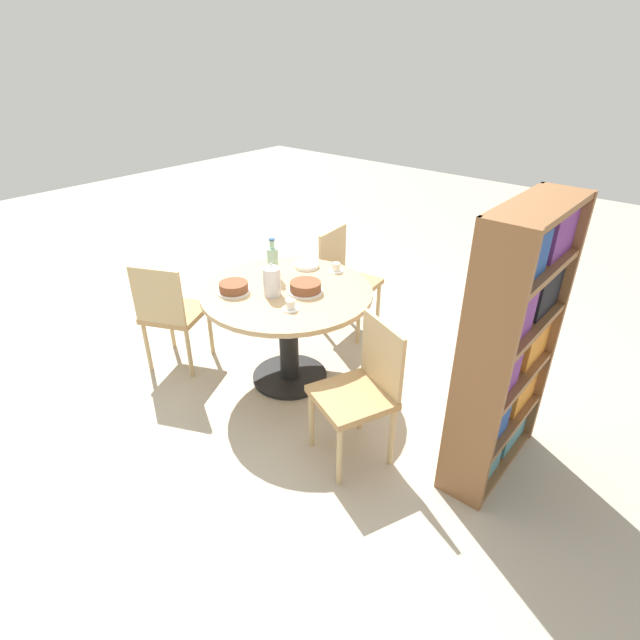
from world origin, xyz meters
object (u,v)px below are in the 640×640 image
object	(u,v)px
chair_c	(346,278)
cake_main	(306,287)
water_bottle	(273,262)
cup_a	(336,268)
chair_a	(171,312)
chair_b	(361,389)
bookshelf	(506,349)
cup_b	(290,306)
coffee_pot	(272,280)
cake_second	(234,288)

from	to	relation	value
chair_c	cake_main	bearing A→B (deg)	-167.55
water_bottle	cup_a	bearing A→B (deg)	143.48
chair_a	cup_a	xyz separation A→B (m)	(-0.92, 0.86, 0.30)
chair_b	bookshelf	xyz separation A→B (m)	(-0.45, 0.64, 0.32)
cup_a	cup_b	distance (m)	0.69
chair_c	water_bottle	distance (m)	0.90
cake_main	cup_a	xyz separation A→B (m)	(-0.42, -0.06, -0.01)
chair_a	cup_b	world-z (taller)	chair_a
chair_a	cup_a	distance (m)	1.30
chair_b	water_bottle	xyz separation A→B (m)	(-0.38, -1.09, 0.39)
chair_b	chair_c	size ratio (longest dim) A/B	1.00
chair_a	chair_c	bearing A→B (deg)	-140.41
cup_a	chair_c	bearing A→B (deg)	-151.44
coffee_pot	chair_c	bearing A→B (deg)	-171.51
chair_a	water_bottle	xyz separation A→B (m)	(-0.54, 0.58, 0.39)
chair_c	coffee_pot	size ratio (longest dim) A/B	3.77
chair_b	cup_b	bearing A→B (deg)	-165.86
coffee_pot	cup_a	xyz separation A→B (m)	(-0.60, 0.08, -0.08)
water_bottle	cake_second	size ratio (longest dim) A/B	1.30
chair_a	cup_a	world-z (taller)	chair_a
chair_c	cake_second	distance (m)	1.21
coffee_pot	cake_second	size ratio (longest dim) A/B	1.03
chair_a	cake_second	world-z (taller)	chair_a
chair_c	cup_a	bearing A→B (deg)	-158.37
chair_b	cup_b	distance (m)	0.72
bookshelf	water_bottle	xyz separation A→B (m)	(0.07, -1.73, 0.07)
chair_c	cup_a	world-z (taller)	chair_c
cake_second	cup_a	bearing A→B (deg)	157.32
chair_a	bookshelf	size ratio (longest dim) A/B	0.55
cup_b	cake_main	bearing A→B (deg)	-159.19
chair_a	water_bottle	size ratio (longest dim) A/B	2.99
chair_c	cup_b	world-z (taller)	chair_c
cake_second	chair_b	bearing A→B (deg)	88.88
chair_c	cake_second	xyz separation A→B (m)	(1.17, -0.08, 0.31)
cup_b	coffee_pot	bearing A→B (deg)	-107.40
water_bottle	cake_second	distance (m)	0.37
water_bottle	cake_second	xyz separation A→B (m)	(0.36, -0.03, -0.09)
bookshelf	coffee_pot	size ratio (longest dim) A/B	6.84
chair_b	chair_c	xyz separation A→B (m)	(-1.19, -1.04, 0.00)
cake_main	cup_a	size ratio (longest dim) A/B	2.14
chair_b	bookshelf	distance (m)	0.84
chair_a	coffee_pot	xyz separation A→B (m)	(-0.33, 0.78, 0.38)
chair_a	chair_c	distance (m)	1.49
cup_a	chair_a	bearing A→B (deg)	-43.05
bookshelf	cup_b	world-z (taller)	bookshelf
bookshelf	water_bottle	size ratio (longest dim) A/B	5.43
cake_second	cup_a	xyz separation A→B (m)	(-0.74, 0.31, -0.01)
chair_b	chair_a	bearing A→B (deg)	-152.26
chair_b	cake_main	world-z (taller)	chair_b
chair_b	cake_main	size ratio (longest dim) A/B	3.64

